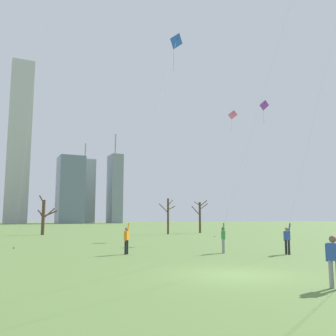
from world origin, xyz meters
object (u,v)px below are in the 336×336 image
at_px(kite_flyer_midfield_left_blue, 142,178).
at_px(kite_flyer_midfield_right_orange, 242,173).
at_px(bare_tree_center, 44,216).
at_px(kite_flyer_far_back_white, 298,190).
at_px(bare_tree_far_right_edge, 168,215).
at_px(distant_kite_low_near_trees_pink, 232,122).
at_px(distant_kite_drifting_right_red, 43,7).
at_px(bare_tree_right_of_center, 200,216).
at_px(bystander_strolling_midfield, 334,259).
at_px(distant_kite_drifting_left_purple, 262,113).

bearing_deg(kite_flyer_midfield_left_blue, kite_flyer_midfield_right_orange, -52.32).
bearing_deg(bare_tree_center, kite_flyer_far_back_white, -74.11).
height_order(kite_flyer_midfield_left_blue, bare_tree_far_right_edge, kite_flyer_midfield_left_blue).
relative_size(distant_kite_low_near_trees_pink, distant_kite_drifting_right_red, 0.72).
relative_size(bare_tree_far_right_edge, bare_tree_right_of_center, 1.02).
relative_size(kite_flyer_midfield_left_blue, distant_kite_low_near_trees_pink, 1.14).
bearing_deg(kite_flyer_midfield_right_orange, bare_tree_right_of_center, 63.75).
relative_size(distant_kite_drifting_right_red, bare_tree_far_right_edge, 4.42).
bearing_deg(distant_kite_drifting_right_red, bystander_strolling_midfield, -70.01).
distance_m(bystander_strolling_midfield, distant_kite_drifting_left_purple, 30.80).
relative_size(distant_kite_drifting_left_purple, bare_tree_far_right_edge, 3.11).
relative_size(kite_flyer_far_back_white, distant_kite_low_near_trees_pink, 1.24).
relative_size(kite_flyer_midfield_right_orange, bare_tree_center, 3.32).
distance_m(kite_flyer_midfield_right_orange, bare_tree_right_of_center, 34.13).
bearing_deg(distant_kite_low_near_trees_pink, bare_tree_right_of_center, 80.88).
relative_size(kite_flyer_midfield_left_blue, bystander_strolling_midfield, 10.96).
bearing_deg(distant_kite_drifting_right_red, distant_kite_drifting_left_purple, 7.77).
distance_m(kite_flyer_midfield_right_orange, kite_flyer_far_back_white, 3.49).
xyz_separation_m(kite_flyer_midfield_left_blue, distant_kite_drifting_left_purple, (17.40, 8.37, 8.81)).
distance_m(bare_tree_right_of_center, bare_tree_center, 22.08).
xyz_separation_m(kite_flyer_midfield_left_blue, distant_kite_low_near_trees_pink, (17.43, 14.07, 9.17)).
height_order(bystander_strolling_midfield, distant_kite_drifting_left_purple, distant_kite_drifting_left_purple).
xyz_separation_m(bystander_strolling_midfield, bare_tree_right_of_center, (18.37, 39.44, 1.65)).
relative_size(distant_kite_drifting_left_purple, bare_tree_center, 2.98).
distance_m(kite_flyer_far_back_white, bystander_strolling_midfield, 10.50).
height_order(kite_flyer_midfield_left_blue, distant_kite_low_near_trees_pink, kite_flyer_midfield_left_blue).
bearing_deg(distant_kite_drifting_right_red, distant_kite_low_near_trees_pink, 20.66).
relative_size(kite_flyer_midfield_left_blue, bare_tree_right_of_center, 3.69).
distance_m(distant_kite_low_near_trees_pink, distant_kite_drifting_left_purple, 5.71).
distance_m(bystander_strolling_midfield, distant_kite_drifting_right_red, 26.96).
height_order(kite_flyer_far_back_white, bystander_strolling_midfield, kite_flyer_far_back_white).
bearing_deg(bystander_strolling_midfield, bare_tree_right_of_center, 65.03).
height_order(kite_flyer_midfield_right_orange, bare_tree_center, kite_flyer_midfield_right_orange).
height_order(distant_kite_drifting_right_red, bare_tree_center, distant_kite_drifting_right_red).
bearing_deg(kite_flyer_midfield_left_blue, bystander_strolling_midfield, -86.64).
bearing_deg(kite_flyer_midfield_left_blue, distant_kite_low_near_trees_pink, 38.92).
bearing_deg(bystander_strolling_midfield, bare_tree_center, 94.66).
bearing_deg(bystander_strolling_midfield, kite_flyer_midfield_left_blue, 93.36).
bearing_deg(distant_kite_low_near_trees_pink, bystander_strolling_midfield, -120.34).
xyz_separation_m(kite_flyer_midfield_left_blue, bare_tree_center, (-2.64, 28.39, -2.34)).
relative_size(bystander_strolling_midfield, bare_tree_right_of_center, 0.34).
distance_m(kite_flyer_far_back_white, bare_tree_right_of_center, 33.87).
bearing_deg(distant_kite_low_near_trees_pink, bare_tree_far_right_edge, 114.86).
bearing_deg(kite_flyer_midfield_right_orange, distant_kite_drifting_left_purple, 46.02).
height_order(distant_kite_drifting_left_purple, bare_tree_right_of_center, distant_kite_drifting_left_purple).
xyz_separation_m(distant_kite_low_near_trees_pink, distant_kite_drifting_left_purple, (-0.02, -5.70, -0.36)).
bearing_deg(kite_flyer_far_back_white, distant_kite_drifting_left_purple, 55.81).
height_order(kite_flyer_midfield_left_blue, bystander_strolling_midfield, kite_flyer_midfield_left_blue).
bearing_deg(bare_tree_far_right_edge, bare_tree_center, 162.41).
bearing_deg(bare_tree_center, distant_kite_drifting_left_purple, -44.96).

